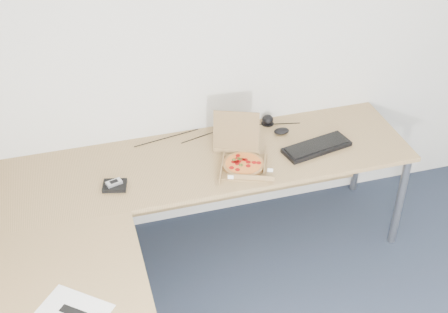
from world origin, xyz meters
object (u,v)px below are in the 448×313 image
object	(u,v)px
desk	(174,216)
wallet	(115,186)
pizza_box	(243,161)
keyboard	(317,147)
drinking_glass	(231,138)

from	to	relation	value
desk	wallet	xyz separation A→B (m)	(-0.28, 0.31, 0.04)
desk	wallet	bearing A→B (deg)	132.31
pizza_box	keyboard	world-z (taller)	pizza_box
wallet	desk	bearing A→B (deg)	-34.20
desk	keyboard	world-z (taller)	keyboard
wallet	drinking_glass	bearing A→B (deg)	30.05
drinking_glass	wallet	size ratio (longest dim) A/B	0.81
drinking_glass	wallet	bearing A→B (deg)	-163.44
desk	wallet	world-z (taller)	wallet
drinking_glass	pizza_box	bearing A→B (deg)	-88.81
drinking_glass	keyboard	world-z (taller)	drinking_glass
keyboard	wallet	world-z (taller)	keyboard
pizza_box	keyboard	xyz separation A→B (m)	(0.50, 0.04, -0.02)
desk	wallet	distance (m)	0.42
desk	keyboard	bearing A→B (deg)	19.13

